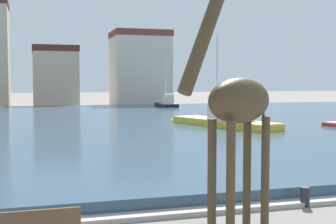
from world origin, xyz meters
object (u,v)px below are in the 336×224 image
object	(u,v)px
giraffe_statue	(235,106)
sailboat_black	(166,105)
sailboat_yellow	(217,123)
mooring_bollard	(305,197)

from	to	relation	value
giraffe_statue	sailboat_black	distance (m)	45.34
sailboat_yellow	sailboat_black	size ratio (longest dim) A/B	1.48
giraffe_statue	mooring_bollard	distance (m)	4.02
sailboat_yellow	giraffe_statue	bearing A→B (deg)	-111.50
mooring_bollard	giraffe_statue	bearing A→B (deg)	-148.78
sailboat_black	mooring_bollard	distance (m)	43.08
sailboat_yellow	sailboat_black	bearing A→B (deg)	81.38
sailboat_black	mooring_bollard	world-z (taller)	sailboat_black
sailboat_black	sailboat_yellow	bearing A→B (deg)	-98.62
giraffe_statue	sailboat_black	bearing A→B (deg)	75.56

